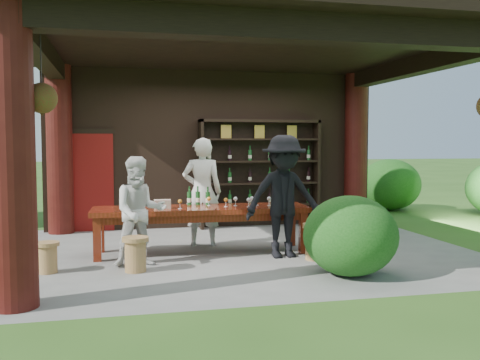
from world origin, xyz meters
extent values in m
plane|color=#2D5119|center=(0.00, 0.00, 0.00)|extent=(90.00, 90.00, 0.00)
cube|color=slate|center=(0.00, 0.00, -0.05)|extent=(7.40, 5.90, 0.10)
cube|color=black|center=(0.00, 2.75, 1.65)|extent=(7.00, 0.18, 3.30)
cube|color=maroon|center=(-2.60, 2.65, 1.00)|extent=(0.95, 0.06, 2.00)
cylinder|color=#380C0A|center=(-3.15, -2.40, 1.65)|extent=(0.50, 0.50, 3.30)
cylinder|color=#380C0A|center=(-3.15, 2.55, 1.65)|extent=(0.50, 0.50, 3.30)
cylinder|color=#380C0A|center=(3.15, 2.55, 1.65)|extent=(0.50, 0.50, 3.30)
cube|color=black|center=(0.00, -2.40, 3.15)|extent=(6.70, 0.35, 0.35)
cube|color=black|center=(-3.15, 0.00, 3.15)|extent=(0.30, 5.20, 0.30)
cube|color=black|center=(3.15, 0.00, 3.15)|extent=(0.30, 5.20, 0.30)
cube|color=black|center=(0.00, 0.00, 3.40)|extent=(7.50, 6.00, 0.20)
cylinder|color=black|center=(-2.85, -2.20, 2.62)|extent=(0.01, 0.01, 0.75)
cone|color=black|center=(-2.85, -2.20, 2.17)|extent=(0.32, 0.32, 0.18)
sphere|color=#1E5919|center=(-2.85, -2.20, 2.28)|extent=(0.34, 0.34, 0.34)
cube|color=#5B1E0D|center=(-0.73, 0.02, 0.71)|extent=(3.50, 1.04, 0.08)
cube|color=#5B1E0D|center=(-0.73, 0.02, 0.61)|extent=(3.29, 0.88, 0.12)
cube|color=#5B1E0D|center=(-2.36, -0.26, 0.34)|extent=(0.13, 0.13, 0.67)
cube|color=#5B1E0D|center=(0.86, -0.40, 0.34)|extent=(0.13, 0.13, 0.67)
cube|color=#5B1E0D|center=(-2.33, 0.43, 0.34)|extent=(0.13, 0.13, 0.67)
cube|color=#5B1E0D|center=(0.89, 0.29, 0.34)|extent=(0.13, 0.13, 0.67)
cylinder|color=olive|center=(-1.82, -1.04, 0.21)|extent=(0.29, 0.29, 0.43)
cylinder|color=olive|center=(-1.82, -1.04, 0.46)|extent=(0.37, 0.37, 0.06)
cylinder|color=olive|center=(0.90, -0.88, 0.24)|extent=(0.33, 0.33, 0.49)
cylinder|color=olive|center=(0.90, -0.88, 0.52)|extent=(0.42, 0.42, 0.07)
cylinder|color=olive|center=(-3.00, -0.85, 0.19)|extent=(0.26, 0.26, 0.38)
cylinder|color=olive|center=(-3.00, -0.85, 0.40)|extent=(0.33, 0.33, 0.05)
imported|color=silver|center=(-0.62, 0.64, 0.94)|extent=(0.75, 0.56, 1.87)
imported|color=silver|center=(-1.74, -0.70, 0.80)|extent=(0.83, 0.68, 1.59)
imported|color=black|center=(0.47, -0.59, 0.95)|extent=(1.25, 0.73, 1.91)
cube|color=#BF6672|center=(-1.36, -0.05, 0.82)|extent=(0.27, 0.19, 0.14)
ellipsoid|color=#194C14|center=(5.01, 4.37, 0.58)|extent=(1.60, 1.60, 1.36)
ellipsoid|color=#194C14|center=(0.99, -1.91, 0.46)|extent=(1.27, 1.27, 1.08)
camera|label=1|loc=(-2.05, -8.49, 1.79)|focal=40.00mm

